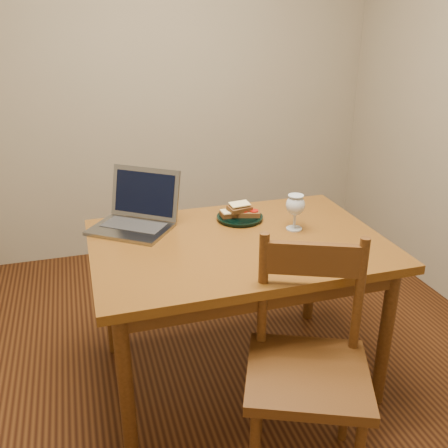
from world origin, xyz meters
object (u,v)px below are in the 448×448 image
object	(u,v)px
chair	(309,357)
milk_glass	(295,212)
table	(238,258)
laptop	(137,212)
plate	(240,218)

from	to	relation	value
chair	milk_glass	distance (m)	0.74
chair	milk_glass	bearing A→B (deg)	94.86
table	laptop	xyz separation A→B (m)	(-0.40, 0.31, 0.15)
chair	laptop	world-z (taller)	laptop
laptop	milk_glass	bearing A→B (deg)	15.83
chair	milk_glass	world-z (taller)	milk_glass
chair	milk_glass	xyz separation A→B (m)	(0.21, 0.63, 0.31)
plate	laptop	xyz separation A→B (m)	(-0.49, 0.08, 0.06)
chair	table	bearing A→B (deg)	121.31
table	plate	xyz separation A→B (m)	(0.09, 0.23, 0.10)
table	plate	world-z (taller)	plate
plate	laptop	distance (m)	0.50
table	plate	bearing A→B (deg)	69.80
plate	milk_glass	distance (m)	0.29
plate	laptop	bearing A→B (deg)	170.88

